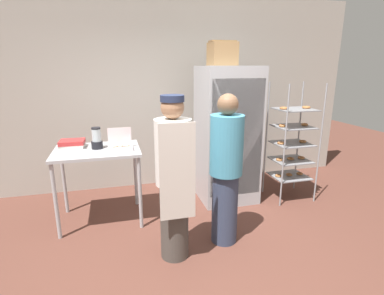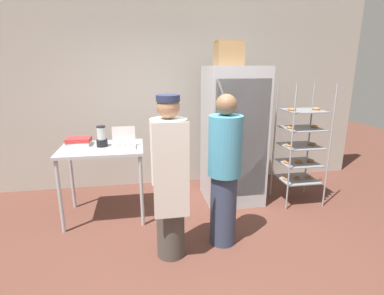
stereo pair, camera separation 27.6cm
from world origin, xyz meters
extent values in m
plane|color=brown|center=(0.00, 0.00, 0.00)|extent=(14.00, 14.00, 0.00)
cube|color=#ADA89E|center=(0.00, 2.41, 1.49)|extent=(6.40, 0.12, 2.98)
cube|color=#ADAFB5|center=(0.76, 1.54, 0.96)|extent=(0.79, 0.75, 1.92)
cube|color=#93959B|center=(0.76, 1.17, 0.98)|extent=(0.72, 0.02, 1.57)
cylinder|color=silver|center=(0.55, 1.14, 1.01)|extent=(0.02, 0.02, 0.94)
cylinder|color=#93969B|center=(1.40, 1.05, 0.85)|extent=(0.02, 0.02, 1.69)
cylinder|color=#93969B|center=(1.96, 1.05, 0.85)|extent=(0.02, 0.02, 1.69)
cylinder|color=#93969B|center=(1.40, 1.55, 0.85)|extent=(0.02, 0.02, 1.69)
cylinder|color=#93969B|center=(1.96, 1.55, 0.85)|extent=(0.02, 0.02, 1.69)
cube|color=gray|center=(1.68, 1.30, 0.33)|extent=(0.51, 0.47, 0.01)
torus|color=#AD6B38|center=(1.50, 1.30, 0.35)|extent=(0.09, 0.09, 0.03)
torus|color=#AD6B38|center=(1.68, 1.30, 0.35)|extent=(0.09, 0.09, 0.03)
torus|color=#AD6B38|center=(1.86, 1.30, 0.35)|extent=(0.09, 0.09, 0.03)
cube|color=gray|center=(1.68, 1.30, 0.58)|extent=(0.51, 0.47, 0.01)
torus|color=#AD6B38|center=(1.50, 1.30, 0.60)|extent=(0.10, 0.10, 0.03)
torus|color=#AD6B38|center=(1.68, 1.30, 0.60)|extent=(0.10, 0.10, 0.03)
torus|color=#AD6B38|center=(1.86, 1.30, 0.60)|extent=(0.10, 0.10, 0.03)
cube|color=gray|center=(1.68, 1.30, 0.83)|extent=(0.51, 0.47, 0.01)
torus|color=#AD6B38|center=(1.50, 1.30, 0.85)|extent=(0.11, 0.11, 0.03)
torus|color=#AD6B38|center=(1.86, 1.30, 0.85)|extent=(0.11, 0.11, 0.03)
cube|color=gray|center=(1.68, 1.30, 1.07)|extent=(0.51, 0.47, 0.01)
torus|color=#AD6B38|center=(1.50, 1.30, 1.10)|extent=(0.10, 0.10, 0.03)
torus|color=#AD6B38|center=(1.86, 1.30, 1.10)|extent=(0.10, 0.10, 0.03)
cube|color=gray|center=(1.68, 1.30, 1.32)|extent=(0.51, 0.47, 0.01)
torus|color=#AD6B38|center=(1.50, 1.30, 1.35)|extent=(0.11, 0.11, 0.03)
torus|color=#AD6B38|center=(1.86, 1.30, 1.35)|extent=(0.11, 0.11, 0.03)
cube|color=#ADAFB5|center=(-1.01, 1.29, 0.92)|extent=(1.01, 0.74, 0.04)
cylinder|color=#ADAFB5|center=(-1.48, 0.96, 0.45)|extent=(0.04, 0.04, 0.90)
cylinder|color=#ADAFB5|center=(-0.55, 0.96, 0.45)|extent=(0.04, 0.04, 0.90)
cylinder|color=#ADAFB5|center=(-1.48, 1.62, 0.45)|extent=(0.04, 0.04, 0.90)
cylinder|color=#ADAFB5|center=(-0.55, 1.62, 0.45)|extent=(0.04, 0.04, 0.90)
cube|color=silver|center=(-0.74, 1.19, 0.96)|extent=(0.29, 0.20, 0.05)
cube|color=silver|center=(-0.74, 1.30, 1.09)|extent=(0.28, 0.01, 0.20)
torus|color=beige|center=(-0.81, 1.16, 1.00)|extent=(0.08, 0.08, 0.03)
torus|color=beige|center=(-0.74, 1.16, 1.00)|extent=(0.08, 0.08, 0.03)
torus|color=beige|center=(-0.66, 1.16, 1.00)|extent=(0.08, 0.08, 0.03)
torus|color=beige|center=(-0.81, 1.23, 1.00)|extent=(0.08, 0.08, 0.03)
torus|color=beige|center=(-0.74, 1.23, 1.00)|extent=(0.08, 0.08, 0.03)
cylinder|color=black|center=(-1.01, 1.33, 0.98)|extent=(0.13, 0.13, 0.09)
cylinder|color=#B2BCC1|center=(-1.01, 1.33, 1.10)|extent=(0.11, 0.11, 0.15)
cylinder|color=black|center=(-1.01, 1.33, 1.19)|extent=(0.11, 0.11, 0.02)
cube|color=silver|center=(-1.31, 1.45, 0.96)|extent=(0.31, 0.25, 0.04)
cube|color=#B72D2D|center=(-1.31, 1.45, 1.01)|extent=(0.30, 0.24, 0.05)
cube|color=#937047|center=(0.65, 1.51, 2.06)|extent=(0.34, 0.32, 0.30)
cube|color=olive|center=(0.65, 1.51, 2.22)|extent=(0.34, 0.17, 0.02)
cylinder|color=#47423D|center=(-0.27, 0.31, 0.40)|extent=(0.28, 0.28, 0.80)
cylinder|color=silver|center=(-0.27, 0.31, 1.12)|extent=(0.35, 0.35, 0.64)
sphere|color=#9E7051|center=(-0.27, 0.31, 1.55)|extent=(0.22, 0.22, 0.22)
cube|color=beige|center=(-0.27, 0.12, 0.98)|extent=(0.33, 0.02, 0.92)
cylinder|color=#232D4C|center=(-0.27, 0.31, 1.63)|extent=(0.22, 0.22, 0.06)
cylinder|color=#333D56|center=(0.32, 0.44, 0.40)|extent=(0.28, 0.28, 0.80)
cylinder|color=teal|center=(0.32, 0.44, 1.11)|extent=(0.35, 0.35, 0.63)
sphere|color=brown|center=(0.32, 0.44, 1.54)|extent=(0.22, 0.22, 0.22)
camera|label=1|loc=(-0.80, -2.37, 1.91)|focal=28.00mm
camera|label=2|loc=(-0.53, -2.43, 1.91)|focal=28.00mm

